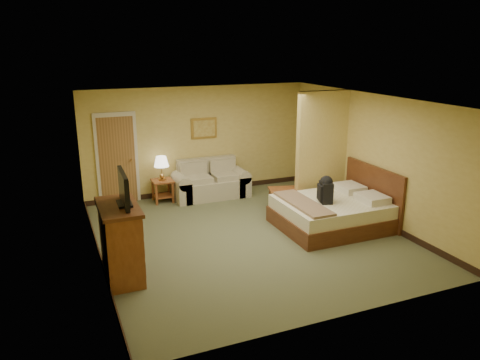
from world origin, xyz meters
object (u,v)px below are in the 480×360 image
loveseat (210,185)px  coffee_table (288,197)px  dresser (121,242)px  bed (335,212)px

loveseat → coffee_table: size_ratio=1.92×
dresser → bed: 4.33m
coffee_table → loveseat: bearing=126.0°
coffee_table → bed: (0.48, -1.13, -0.03)m
dresser → coffee_table: bearing=23.4°
coffee_table → dresser: (-3.81, -1.65, 0.26)m
coffee_table → dresser: dresser is taller
bed → dresser: bearing=-173.1°
loveseat → bed: size_ratio=0.84×
loveseat → coffee_table: (1.20, -1.65, 0.05)m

